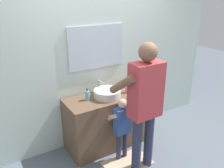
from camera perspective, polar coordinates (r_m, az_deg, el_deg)
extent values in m
plane|color=slate|center=(3.58, 1.32, -16.58)|extent=(14.00, 14.00, 0.00)
cube|color=silver|center=(3.45, -4.14, 7.12)|extent=(4.40, 0.08, 2.70)
cube|color=silver|center=(3.38, -3.78, 8.96)|extent=(0.87, 0.02, 0.62)
cube|color=brown|center=(3.56, -1.29, -8.93)|extent=(1.21, 0.54, 0.81)
cylinder|color=silver|center=(3.34, -1.18, -2.30)|extent=(0.39, 0.39, 0.11)
cylinder|color=#B1B1AD|center=(3.33, -1.18, -2.21)|extent=(0.32, 0.32, 0.09)
cylinder|color=#B7BABF|center=(3.52, -3.20, -0.41)|extent=(0.03, 0.03, 0.18)
cylinder|color=#B7BABF|center=(3.44, -2.75, 0.51)|extent=(0.02, 0.12, 0.02)
cylinder|color=#B7BABF|center=(3.51, -4.18, -1.62)|extent=(0.04, 0.04, 0.05)
cylinder|color=#B7BABF|center=(3.57, -2.20, -1.15)|extent=(0.04, 0.04, 0.05)
cylinder|color=#D86666|center=(3.49, 3.77, -1.32)|extent=(0.07, 0.07, 0.09)
cylinder|color=#E5387F|center=(3.46, 3.86, -0.62)|extent=(0.02, 0.02, 0.17)
cube|color=white|center=(3.43, 3.90, 0.85)|extent=(0.01, 0.02, 0.02)
cylinder|color=#66B2D1|center=(3.26, -6.02, -2.80)|extent=(0.06, 0.06, 0.13)
cylinder|color=#2D2D2D|center=(3.23, -6.08, -1.47)|extent=(0.02, 0.02, 0.03)
cube|color=#CCAD8E|center=(3.41, 3.74, -18.63)|extent=(0.64, 0.40, 0.02)
cylinder|color=#2D334C|center=(3.35, 1.62, -15.01)|extent=(0.06, 0.06, 0.43)
cylinder|color=#2D334C|center=(3.40, 3.17, -14.42)|extent=(0.06, 0.06, 0.43)
cube|color=#33569E|center=(3.16, 2.52, -8.89)|extent=(0.21, 0.12, 0.37)
sphere|color=beige|center=(3.03, 2.60, -4.73)|extent=(0.12, 0.12, 0.12)
cylinder|color=beige|center=(3.16, -0.25, -8.20)|extent=(0.05, 0.26, 0.20)
cylinder|color=beige|center=(3.27, 3.27, -7.11)|extent=(0.05, 0.26, 0.20)
cylinder|color=#2D334C|center=(3.10, 6.05, -14.50)|extent=(0.12, 0.12, 0.79)
cylinder|color=#2D334C|center=(3.20, 8.92, -13.31)|extent=(0.12, 0.12, 0.79)
cube|color=#B7383D|center=(2.79, 8.24, -1.51)|extent=(0.39, 0.22, 0.68)
sphere|color=brown|center=(2.64, 8.78, 7.75)|extent=(0.22, 0.22, 0.22)
cylinder|color=brown|center=(2.78, 2.52, -0.08)|extent=(0.10, 0.47, 0.37)
cylinder|color=brown|center=(3.03, 9.29, 1.52)|extent=(0.10, 0.47, 0.37)
cylinder|color=yellow|center=(3.22, 7.03, -0.54)|extent=(0.01, 0.14, 0.03)
cube|color=white|center=(3.27, 6.23, 0.08)|extent=(0.01, 0.02, 0.02)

